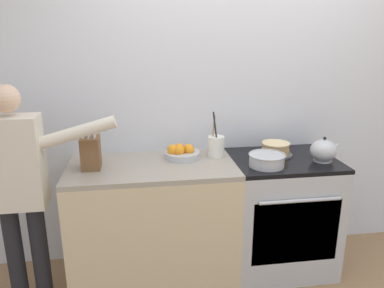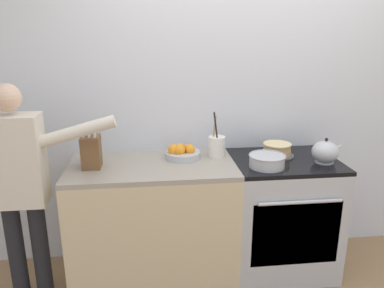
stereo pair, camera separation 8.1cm
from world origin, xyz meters
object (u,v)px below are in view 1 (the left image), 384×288
object	(u,v)px
tea_kettle	(324,151)
person_baker	(19,181)
knife_block	(91,152)
utensil_crock	(216,146)
layer_cake	(276,149)
stove_range	(280,213)
fruit_bowl	(182,153)
mixing_bowl	(267,160)

from	to	relation	value
tea_kettle	person_baker	bearing A→B (deg)	-178.19
knife_block	utensil_crock	world-z (taller)	utensil_crock
person_baker	layer_cake	bearing A→B (deg)	4.33
stove_range	layer_cake	xyz separation A→B (m)	(-0.03, 0.09, 0.49)
utensil_crock	layer_cake	bearing A→B (deg)	-3.74
utensil_crock	fruit_bowl	bearing A→B (deg)	179.87
fruit_bowl	tea_kettle	bearing A→B (deg)	-11.97
mixing_bowl	utensil_crock	xyz separation A→B (m)	(-0.31, 0.26, 0.04)
layer_cake	mixing_bowl	world-z (taller)	layer_cake
stove_range	fruit_bowl	size ratio (longest dim) A/B	3.45
layer_cake	utensil_crock	world-z (taller)	utensil_crock
mixing_bowl	fruit_bowl	world-z (taller)	fruit_bowl
layer_cake	stove_range	bearing A→B (deg)	-68.72
tea_kettle	person_baker	xyz separation A→B (m)	(-2.08, -0.07, -0.09)
layer_cake	person_baker	world-z (taller)	person_baker
tea_kettle	utensil_crock	bearing A→B (deg)	164.14
tea_kettle	knife_block	distance (m)	1.65
knife_block	layer_cake	bearing A→B (deg)	3.85
person_baker	tea_kettle	bearing A→B (deg)	-1.78
tea_kettle	fruit_bowl	size ratio (longest dim) A/B	0.88
stove_range	layer_cake	distance (m)	0.50
utensil_crock	knife_block	bearing A→B (deg)	-172.32
mixing_bowl	fruit_bowl	xyz separation A→B (m)	(-0.56, 0.26, -0.00)
utensil_crock	person_baker	size ratio (longest dim) A/B	0.23
layer_cake	mixing_bowl	xyz separation A→B (m)	(-0.15, -0.23, -0.00)
layer_cake	knife_block	world-z (taller)	knife_block
knife_block	mixing_bowl	bearing A→B (deg)	-6.57
layer_cake	fruit_bowl	bearing A→B (deg)	177.56
knife_block	person_baker	world-z (taller)	person_baker
stove_range	utensil_crock	bearing A→B (deg)	166.58
fruit_bowl	knife_block	bearing A→B (deg)	-169.23
mixing_bowl	utensil_crock	world-z (taller)	utensil_crock
layer_cake	tea_kettle	distance (m)	0.35
tea_kettle	person_baker	world-z (taller)	person_baker
layer_cake	utensil_crock	size ratio (longest dim) A/B	0.74
utensil_crock	person_baker	bearing A→B (deg)	-168.18
layer_cake	fruit_bowl	xyz separation A→B (m)	(-0.71, 0.03, -0.00)
tea_kettle	utensil_crock	distance (m)	0.78
layer_cake	person_baker	distance (m)	1.80
stove_range	person_baker	size ratio (longest dim) A/B	0.60
stove_range	fruit_bowl	bearing A→B (deg)	171.06
stove_range	tea_kettle	size ratio (longest dim) A/B	3.93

